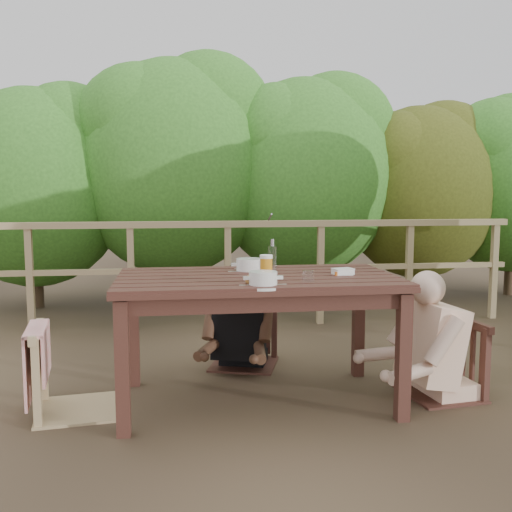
{
  "coord_description": "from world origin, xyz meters",
  "views": [
    {
      "loc": [
        -0.48,
        -3.43,
        1.3
      ],
      "look_at": [
        0.0,
        0.05,
        0.9
      ],
      "focal_mm": 40.75,
      "sensor_mm": 36.0,
      "label": 1
    }
  ],
  "objects": [
    {
      "name": "chair_right",
      "position": [
        1.17,
        -0.05,
        0.45
      ],
      "size": [
        0.5,
        0.5,
        0.91
      ],
      "primitive_type": "cube",
      "rotation": [
        0.0,
        0.0,
        -1.44
      ],
      "color": "#3A1E18",
      "rests_on": "ground"
    },
    {
      "name": "diner_right",
      "position": [
        1.2,
        -0.05,
        0.66
      ],
      "size": [
        0.72,
        0.61,
        1.32
      ],
      "primitive_type": null,
      "rotation": [
        0.0,
        0.0,
        1.7
      ],
      "color": "beige",
      "rests_on": "ground"
    },
    {
      "name": "table",
      "position": [
        0.0,
        0.0,
        0.39
      ],
      "size": [
        1.67,
        0.94,
        0.77
      ],
      "primitive_type": "cube",
      "color": "#3A1E18",
      "rests_on": "ground"
    },
    {
      "name": "soup_far",
      "position": [
        -0.02,
        0.22,
        0.82
      ],
      "size": [
        0.28,
        0.28,
        0.09
      ],
      "primitive_type": "cylinder",
      "color": "silver",
      "rests_on": "table"
    },
    {
      "name": "woman",
      "position": [
        0.01,
        0.78,
        0.59
      ],
      "size": [
        0.63,
        0.7,
        1.19
      ],
      "primitive_type": null,
      "rotation": [
        0.0,
        0.0,
        2.85
      ],
      "color": "black",
      "rests_on": "ground"
    },
    {
      "name": "bottle",
      "position": [
        0.12,
        0.14,
        0.88
      ],
      "size": [
        0.05,
        0.05,
        0.22
      ],
      "primitive_type": "cylinder",
      "color": "silver",
      "rests_on": "table"
    },
    {
      "name": "chair_far",
      "position": [
        0.01,
        0.76,
        0.47
      ],
      "size": [
        0.58,
        0.58,
        0.94
      ],
      "primitive_type": "cube",
      "rotation": [
        0.0,
        0.0,
        -0.3
      ],
      "color": "#3A1E18",
      "rests_on": "ground"
    },
    {
      "name": "soup_near",
      "position": [
        -0.01,
        -0.34,
        0.82
      ],
      "size": [
        0.26,
        0.26,
        0.09
      ],
      "primitive_type": "cylinder",
      "color": "white",
      "rests_on": "table"
    },
    {
      "name": "bread_roll",
      "position": [
        -0.05,
        -0.29,
        0.81
      ],
      "size": [
        0.12,
        0.09,
        0.07
      ],
      "primitive_type": "ellipsoid",
      "color": "#AB753A",
      "rests_on": "table"
    },
    {
      "name": "butter_tub",
      "position": [
        0.53,
        -0.03,
        0.8
      ],
      "size": [
        0.14,
        0.11,
        0.05
      ],
      "primitive_type": "cube",
      "rotation": [
        0.0,
        0.0,
        0.22
      ],
      "color": "silver",
      "rests_on": "table"
    },
    {
      "name": "beer_glass",
      "position": [
        0.05,
        -0.06,
        0.85
      ],
      "size": [
        0.08,
        0.08,
        0.15
      ],
      "primitive_type": "cylinder",
      "color": "orange",
      "rests_on": "table"
    },
    {
      "name": "ground",
      "position": [
        0.0,
        0.0,
        0.0
      ],
      "size": [
        60.0,
        60.0,
        0.0
      ],
      "primitive_type": "plane",
      "color": "#4F3D2A",
      "rests_on": "ground"
    },
    {
      "name": "hedge_row",
      "position": [
        0.4,
        3.2,
        1.9
      ],
      "size": [
        6.6,
        1.6,
        3.8
      ],
      "primitive_type": null,
      "color": "#326921",
      "rests_on": "ground"
    },
    {
      "name": "railing",
      "position": [
        0.0,
        2.0,
        0.51
      ],
      "size": [
        5.6,
        0.1,
        1.01
      ],
      "primitive_type": "cube",
      "color": "tan",
      "rests_on": "ground"
    },
    {
      "name": "tumbler",
      "position": [
        0.26,
        -0.26,
        0.81
      ],
      "size": [
        0.07,
        0.07,
        0.08
      ],
      "primitive_type": "cylinder",
      "color": "silver",
      "rests_on": "table"
    },
    {
      "name": "chair_left",
      "position": [
        -1.07,
        -0.01,
        0.49
      ],
      "size": [
        0.55,
        0.55,
        0.98
      ],
      "primitive_type": "cube",
      "rotation": [
        0.0,
        0.0,
        1.7
      ],
      "color": "tan",
      "rests_on": "ground"
    }
  ]
}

